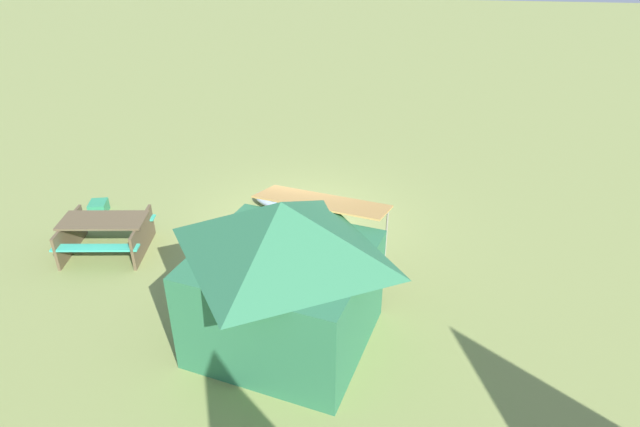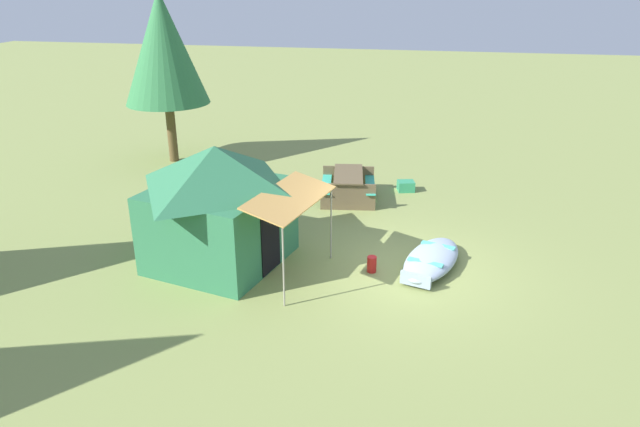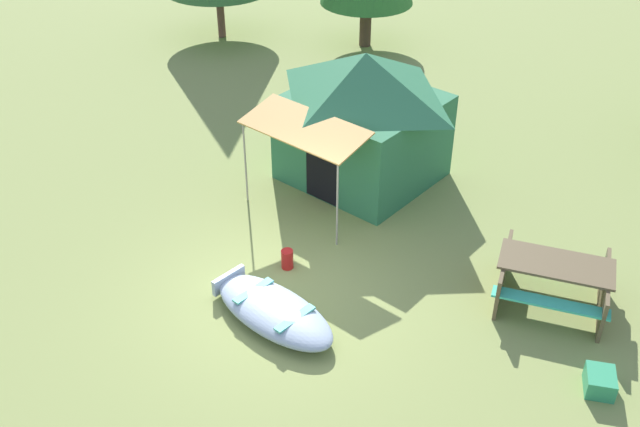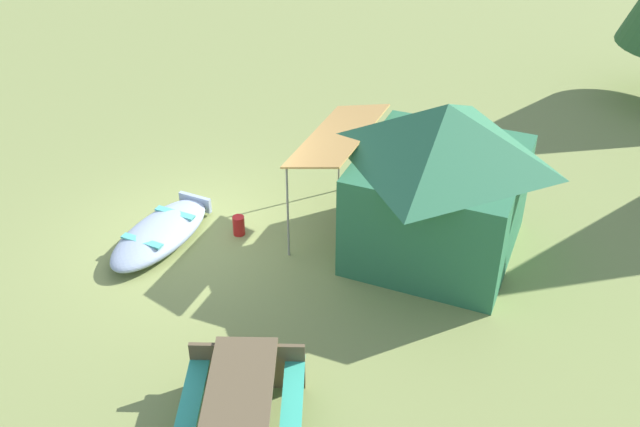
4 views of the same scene
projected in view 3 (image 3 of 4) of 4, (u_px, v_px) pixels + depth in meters
ground_plane at (279, 291)px, 12.17m from camera, size 80.00×80.00×0.00m
beached_rowboat at (273, 310)px, 11.48m from camera, size 2.53×1.62×0.37m
canvas_cabin_tent at (363, 115)px, 14.44m from camera, size 3.45×4.13×2.67m
picnic_table at (554, 278)px, 11.67m from camera, size 1.96×1.74×0.79m
cooler_box at (600, 382)px, 10.31m from camera, size 0.51×0.57×0.30m
fuel_can at (287, 259)px, 12.59m from camera, size 0.29×0.29×0.35m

